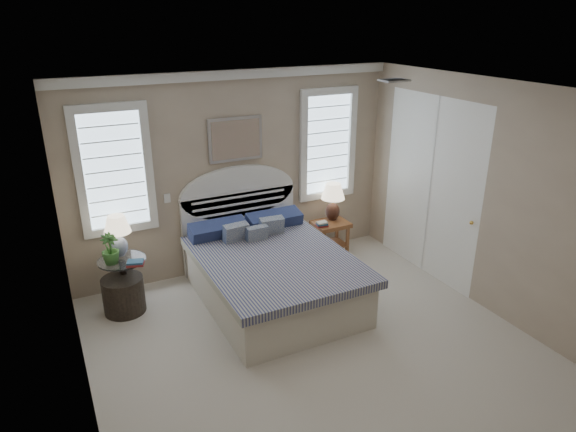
# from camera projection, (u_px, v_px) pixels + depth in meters

# --- Properties ---
(floor) EXTENTS (4.50, 5.00, 0.01)m
(floor) POSITION_uv_depth(u_px,v_px,m) (328.00, 362.00, 5.29)
(floor) COLOR beige
(floor) RESTS_ON ground
(ceiling) EXTENTS (4.50, 5.00, 0.01)m
(ceiling) POSITION_uv_depth(u_px,v_px,m) (338.00, 96.00, 4.29)
(ceiling) COLOR white
(ceiling) RESTS_ON wall_back
(wall_back) EXTENTS (4.50, 0.02, 2.70)m
(wall_back) POSITION_uv_depth(u_px,v_px,m) (236.00, 173.00, 6.87)
(wall_back) COLOR tan
(wall_back) RESTS_ON floor
(wall_left) EXTENTS (0.02, 5.00, 2.70)m
(wall_left) POSITION_uv_depth(u_px,v_px,m) (76.00, 298.00, 3.86)
(wall_left) COLOR tan
(wall_left) RESTS_ON floor
(wall_right) EXTENTS (0.02, 5.00, 2.70)m
(wall_right) POSITION_uv_depth(u_px,v_px,m) (505.00, 205.00, 5.72)
(wall_right) COLOR tan
(wall_right) RESTS_ON floor
(crown_molding) EXTENTS (4.50, 0.08, 0.12)m
(crown_molding) POSITION_uv_depth(u_px,v_px,m) (233.00, 74.00, 6.36)
(crown_molding) COLOR silver
(crown_molding) RESTS_ON wall_back
(hvac_vent) EXTENTS (0.30, 0.20, 0.02)m
(hvac_vent) POSITION_uv_depth(u_px,v_px,m) (394.00, 80.00, 5.46)
(hvac_vent) COLOR #B2B2B2
(hvac_vent) RESTS_ON ceiling
(switch_plate) EXTENTS (0.08, 0.01, 0.12)m
(switch_plate) POSITION_uv_depth(u_px,v_px,m) (167.00, 198.00, 6.54)
(switch_plate) COLOR silver
(switch_plate) RESTS_ON wall_back
(window_left) EXTENTS (0.90, 0.06, 1.60)m
(window_left) POSITION_uv_depth(u_px,v_px,m) (114.00, 170.00, 6.12)
(window_left) COLOR silver
(window_left) RESTS_ON wall_back
(window_right) EXTENTS (0.90, 0.06, 1.60)m
(window_right) POSITION_uv_depth(u_px,v_px,m) (327.00, 144.00, 7.34)
(window_right) COLOR silver
(window_right) RESTS_ON wall_back
(painting) EXTENTS (0.74, 0.04, 0.58)m
(painting) POSITION_uv_depth(u_px,v_px,m) (236.00, 139.00, 6.66)
(painting) COLOR silver
(painting) RESTS_ON wall_back
(closet_door) EXTENTS (0.02, 1.80, 2.40)m
(closet_door) POSITION_uv_depth(u_px,v_px,m) (430.00, 188.00, 6.77)
(closet_door) COLOR white
(closet_door) RESTS_ON floor
(bed) EXTENTS (1.72, 2.28, 1.47)m
(bed) POSITION_uv_depth(u_px,v_px,m) (269.00, 270.00, 6.36)
(bed) COLOR beige
(bed) RESTS_ON floor
(side_table_left) EXTENTS (0.56, 0.56, 0.63)m
(side_table_left) POSITION_uv_depth(u_px,v_px,m) (124.00, 278.00, 6.17)
(side_table_left) COLOR black
(side_table_left) RESTS_ON floor
(nightstand_right) EXTENTS (0.50, 0.40, 0.53)m
(nightstand_right) POSITION_uv_depth(u_px,v_px,m) (331.00, 231.00, 7.47)
(nightstand_right) COLOR brown
(nightstand_right) RESTS_ON floor
(floor_pot) EXTENTS (0.63, 0.63, 0.44)m
(floor_pot) POSITION_uv_depth(u_px,v_px,m) (124.00, 295.00, 6.11)
(floor_pot) COLOR black
(floor_pot) RESTS_ON floor
(lamp_left) EXTENTS (0.35, 0.35, 0.52)m
(lamp_left) POSITION_uv_depth(u_px,v_px,m) (118.00, 231.00, 6.07)
(lamp_left) COLOR silver
(lamp_left) RESTS_ON side_table_left
(lamp_right) EXTENTS (0.42, 0.42, 0.56)m
(lamp_right) POSITION_uv_depth(u_px,v_px,m) (333.00, 197.00, 7.41)
(lamp_right) COLOR black
(lamp_right) RESTS_ON nightstand_right
(potted_plant) EXTENTS (0.26, 0.26, 0.37)m
(potted_plant) POSITION_uv_depth(u_px,v_px,m) (110.00, 249.00, 5.92)
(potted_plant) COLOR #347D32
(potted_plant) RESTS_ON side_table_left
(books_left) EXTENTS (0.23, 0.20, 0.05)m
(books_left) POSITION_uv_depth(u_px,v_px,m) (135.00, 263.00, 5.93)
(books_left) COLOR maroon
(books_left) RESTS_ON side_table_left
(books_right) EXTENTS (0.17, 0.13, 0.07)m
(books_right) POSITION_uv_depth(u_px,v_px,m) (322.00, 224.00, 7.27)
(books_right) COLOR maroon
(books_right) RESTS_ON nightstand_right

